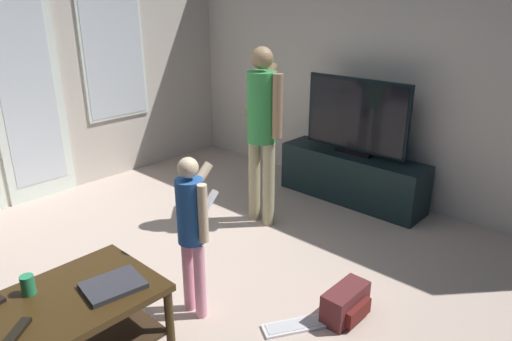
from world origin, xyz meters
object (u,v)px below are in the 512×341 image
(flat_screen_tv, at_px, (356,117))
(laptop_closed, at_px, (113,285))
(person_adult, at_px, (263,122))
(dvd_remote_slim, at_px, (18,331))
(person_child, at_px, (192,224))
(loose_keyboard, at_px, (297,325))
(cup_near_edge, at_px, (28,285))
(coffee_table, at_px, (69,319))
(tv_stand, at_px, (352,177))
(backpack, at_px, (346,303))

(flat_screen_tv, relative_size, laptop_closed, 3.56)
(person_adult, xyz_separation_m, dvd_remote_slim, (-2.35, -0.58, -0.45))
(person_adult, relative_size, person_child, 1.46)
(loose_keyboard, relative_size, cup_near_edge, 4.05)
(person_child, relative_size, dvd_remote_slim, 6.37)
(coffee_table, bearing_deg, tv_stand, 2.58)
(coffee_table, relative_size, loose_keyboard, 2.13)
(coffee_table, bearing_deg, flat_screen_tv, 2.65)
(tv_stand, distance_m, cup_near_edge, 3.17)
(person_adult, distance_m, person_child, 1.43)
(coffee_table, bearing_deg, backpack, -30.74)
(person_adult, distance_m, loose_keyboard, 1.77)
(person_child, relative_size, backpack, 3.06)
(flat_screen_tv, distance_m, backpack, 2.06)
(coffee_table, relative_size, laptop_closed, 3.08)
(tv_stand, bearing_deg, cup_near_edge, 179.28)
(flat_screen_tv, bearing_deg, person_child, -174.31)
(coffee_table, distance_m, person_adult, 2.22)
(person_adult, xyz_separation_m, laptop_closed, (-1.86, -0.59, -0.45))
(flat_screen_tv, xyz_separation_m, dvd_remote_slim, (-3.32, -0.23, -0.38))
(loose_keyboard, xyz_separation_m, cup_near_edge, (-1.23, 0.85, 0.53))
(flat_screen_tv, bearing_deg, coffee_table, -177.35)
(flat_screen_tv, height_order, person_adult, person_adult)
(dvd_remote_slim, bearing_deg, loose_keyboard, -62.34)
(coffee_table, distance_m, loose_keyboard, 1.35)
(backpack, distance_m, loose_keyboard, 0.35)
(tv_stand, xyz_separation_m, cup_near_edge, (-3.16, 0.04, 0.29))
(coffee_table, bearing_deg, person_adult, 13.15)
(person_adult, height_order, cup_near_edge, person_adult)
(person_adult, relative_size, loose_keyboard, 3.57)
(tv_stand, height_order, person_adult, person_adult)
(loose_keyboard, bearing_deg, cup_near_edge, 145.49)
(person_child, xyz_separation_m, backpack, (0.62, -0.76, -0.54))
(person_adult, bearing_deg, backpack, -116.57)
(tv_stand, bearing_deg, backpack, -149.05)
(flat_screen_tv, distance_m, cup_near_edge, 3.17)
(person_adult, distance_m, laptop_closed, 2.00)
(tv_stand, relative_size, loose_keyboard, 3.39)
(laptop_closed, relative_size, dvd_remote_slim, 1.80)
(coffee_table, distance_m, tv_stand, 3.06)
(coffee_table, xyz_separation_m, person_child, (0.80, -0.08, 0.30))
(tv_stand, height_order, person_child, person_child)
(tv_stand, bearing_deg, person_child, -174.41)
(cup_near_edge, bearing_deg, tv_stand, -0.72)
(loose_keyboard, distance_m, laptop_closed, 1.17)
(flat_screen_tv, bearing_deg, dvd_remote_slim, -176.01)
(tv_stand, distance_m, flat_screen_tv, 0.63)
(tv_stand, distance_m, dvd_remote_slim, 3.34)
(person_child, bearing_deg, loose_keyboard, -61.07)
(coffee_table, bearing_deg, person_child, -5.91)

